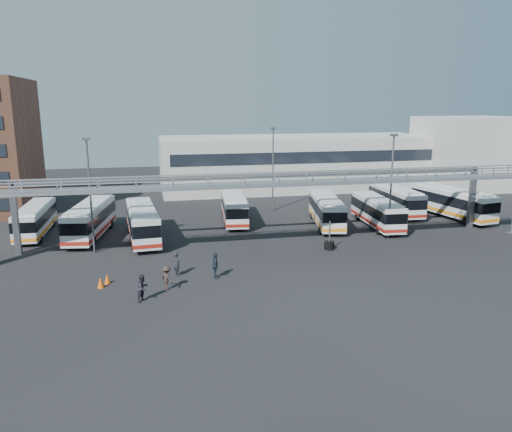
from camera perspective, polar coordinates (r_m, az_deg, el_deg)
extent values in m
plane|color=black|center=(40.64, 4.12, -6.02)|extent=(140.00, 140.00, 0.00)
cube|color=gray|center=(43.85, 2.39, 3.62)|extent=(50.00, 1.80, 0.22)
cube|color=gray|center=(42.89, 2.69, 4.70)|extent=(50.00, 0.10, 0.10)
cube|color=gray|center=(44.52, 2.12, 5.00)|extent=(50.00, 0.10, 0.10)
cube|color=#4C4F54|center=(47.65, 1.16, 4.61)|extent=(45.00, 0.50, 0.35)
cube|color=#9E9E99|center=(78.85, 4.71, 6.15)|extent=(42.00, 14.00, 8.00)
cube|color=#B2B2AD|center=(84.89, 23.13, 6.66)|extent=(14.00, 12.00, 11.00)
cylinder|color=#4C4F54|center=(45.82, -18.39, 1.98)|extent=(0.18, 0.18, 10.00)
cube|color=#4C4F54|center=(45.20, -18.84, 8.34)|extent=(0.70, 0.35, 0.22)
cylinder|color=#4C4F54|center=(50.21, 15.16, 3.09)|extent=(0.18, 0.18, 10.00)
cube|color=#4C4F54|center=(49.64, 15.51, 8.90)|extent=(0.70, 0.35, 0.22)
cylinder|color=#4C4F54|center=(61.28, 1.94, 5.22)|extent=(0.18, 0.18, 10.00)
cube|color=#4C4F54|center=(60.82, 1.98, 9.98)|extent=(0.70, 0.35, 0.22)
cube|color=silver|center=(54.98, -23.90, -0.31)|extent=(2.45, 10.02, 2.49)
cube|color=black|center=(54.92, -23.93, -0.01)|extent=(2.51, 10.08, 1.00)
cube|color=orange|center=(55.18, -23.82, -1.20)|extent=(2.50, 10.07, 0.32)
cube|color=silver|center=(54.73, -24.03, 1.04)|extent=(2.21, 9.02, 0.15)
cylinder|color=black|center=(52.47, -25.59, -2.41)|extent=(0.29, 0.91, 0.91)
cylinder|color=black|center=(52.00, -23.42, -2.34)|extent=(0.29, 0.91, 0.91)
cylinder|color=black|center=(58.50, -24.12, -0.80)|extent=(0.29, 0.91, 0.91)
cylinder|color=black|center=(58.08, -22.17, -0.72)|extent=(0.29, 0.91, 0.91)
cube|color=silver|center=(52.10, -18.41, -0.34)|extent=(4.25, 11.30, 2.76)
cube|color=black|center=(52.03, -18.44, 0.01)|extent=(4.32, 11.37, 1.10)
cube|color=maroon|center=(52.32, -18.34, -1.38)|extent=(4.30, 11.36, 0.35)
cube|color=silver|center=(51.81, -18.53, 1.24)|extent=(3.82, 10.17, 0.16)
cylinder|color=black|center=(49.45, -20.62, -2.78)|extent=(0.46, 1.04, 1.00)
cylinder|color=black|center=(48.81, -18.07, -2.78)|extent=(0.46, 1.04, 1.00)
cylinder|color=black|center=(56.01, -18.52, -0.85)|extent=(0.46, 1.04, 1.00)
cylinder|color=black|center=(55.45, -16.26, -0.83)|extent=(0.46, 1.04, 1.00)
cube|color=silver|center=(49.61, -12.86, -0.66)|extent=(3.30, 11.09, 2.73)
cube|color=black|center=(49.54, -12.88, -0.29)|extent=(3.37, 11.16, 1.09)
cube|color=maroon|center=(49.84, -12.80, -1.74)|extent=(3.36, 11.15, 0.35)
cube|color=silver|center=(49.30, -12.94, 0.98)|extent=(2.97, 9.98, 0.16)
cylinder|color=black|center=(46.50, -13.84, -3.29)|extent=(0.37, 1.01, 0.99)
cylinder|color=black|center=(46.64, -11.08, -3.10)|extent=(0.37, 1.01, 0.99)
cylinder|color=black|center=(53.26, -14.27, -1.27)|extent=(0.37, 1.01, 0.99)
cylinder|color=black|center=(53.39, -11.86, -1.11)|extent=(0.37, 1.01, 0.99)
cube|color=silver|center=(55.86, -2.53, 1.06)|extent=(3.44, 10.59, 2.60)
cube|color=black|center=(55.80, -2.53, 1.37)|extent=(3.51, 10.66, 1.04)
cube|color=maroon|center=(56.06, -2.52, 0.14)|extent=(3.50, 10.65, 0.33)
cube|color=silver|center=(55.60, -2.54, 2.45)|extent=(3.10, 9.53, 0.15)
cylinder|color=black|center=(52.84, -3.42, -1.03)|extent=(0.38, 0.97, 0.95)
cylinder|color=black|center=(52.99, -1.12, -0.97)|extent=(0.38, 0.97, 0.95)
cylinder|color=black|center=(59.32, -3.76, 0.50)|extent=(0.38, 0.97, 0.95)
cylinder|color=black|center=(59.45, -1.72, 0.55)|extent=(0.38, 0.97, 0.95)
cube|color=silver|center=(54.68, 8.04, 0.71)|extent=(4.39, 10.83, 2.64)
cube|color=black|center=(54.61, 8.05, 1.03)|extent=(4.47, 10.90, 1.06)
cube|color=orange|center=(54.88, 8.01, -0.24)|extent=(4.45, 10.89, 0.34)
cube|color=silver|center=(54.40, 8.09, 2.15)|extent=(3.96, 9.74, 0.15)
cylinder|color=black|center=(51.54, 7.41, -1.46)|extent=(0.47, 1.00, 0.96)
cylinder|color=black|center=(51.91, 9.77, -1.44)|extent=(0.47, 1.00, 0.96)
cylinder|color=black|center=(58.05, 6.42, 0.18)|extent=(0.47, 1.00, 0.96)
cylinder|color=black|center=(58.38, 8.52, 0.19)|extent=(0.47, 1.00, 0.96)
cube|color=silver|center=(55.23, 13.67, 0.54)|extent=(3.18, 10.40, 2.56)
cube|color=black|center=(55.17, 13.68, 0.85)|extent=(3.24, 10.47, 1.02)
cube|color=maroon|center=(55.42, 13.62, -0.38)|extent=(3.23, 10.46, 0.33)
cube|color=silver|center=(54.97, 13.74, 1.92)|extent=(2.86, 9.36, 0.15)
cylinder|color=black|center=(52.16, 13.81, -1.58)|extent=(0.36, 0.95, 0.93)
cylinder|color=black|center=(52.95, 15.92, -1.49)|extent=(0.36, 0.95, 0.93)
cylinder|color=black|center=(58.14, 11.49, 0.01)|extent=(0.36, 0.95, 0.93)
cylinder|color=black|center=(58.85, 13.41, 0.07)|extent=(0.36, 0.95, 0.93)
cube|color=silver|center=(62.39, 15.68, 1.86)|extent=(2.79, 10.65, 2.64)
cube|color=black|center=(62.34, 15.69, 2.14)|extent=(2.86, 10.71, 1.06)
cube|color=maroon|center=(62.57, 15.62, 1.02)|extent=(2.85, 10.70, 0.34)
cube|color=silver|center=(62.16, 15.75, 3.13)|extent=(2.51, 9.59, 0.15)
cylinder|color=black|center=(59.21, 16.07, 0.00)|extent=(0.32, 0.97, 0.96)
cylinder|color=black|center=(60.19, 17.92, 0.09)|extent=(0.32, 0.97, 0.96)
cylinder|color=black|center=(65.19, 13.47, 1.30)|extent=(0.32, 0.97, 0.96)
cylinder|color=black|center=(66.08, 15.19, 1.36)|extent=(0.32, 0.97, 0.96)
cube|color=silver|center=(62.10, 21.52, 1.50)|extent=(4.37, 11.52, 2.81)
cube|color=black|center=(62.04, 21.55, 1.80)|extent=(4.44, 11.59, 1.13)
cube|color=orange|center=(62.29, 21.45, 0.60)|extent=(4.43, 11.58, 0.36)
cube|color=silver|center=(61.85, 21.63, 2.85)|extent=(3.93, 10.37, 0.16)
cylinder|color=black|center=(59.05, 22.97, -0.52)|extent=(0.47, 1.06, 1.02)
cylinder|color=black|center=(60.69, 24.52, -0.33)|extent=(0.47, 1.06, 1.02)
cylinder|color=black|center=(64.21, 18.49, 0.84)|extent=(0.47, 1.06, 1.02)
cylinder|color=black|center=(65.71, 20.03, 0.99)|extent=(0.47, 1.06, 1.02)
imported|color=black|center=(39.19, -9.03, -5.42)|extent=(0.65, 0.79, 1.88)
imported|color=black|center=(34.69, -12.80, -8.02)|extent=(1.14, 1.16, 1.89)
imported|color=#2D211E|center=(36.42, -10.14, -6.98)|extent=(1.18, 1.32, 1.77)
imported|color=#1A262F|center=(38.25, -4.67, -5.68)|extent=(0.54, 1.18, 1.98)
cone|color=#DC4F0C|center=(38.78, -16.64, -6.90)|extent=(0.52, 0.52, 0.75)
cone|color=#DC4F0C|center=(38.09, -17.34, -7.27)|extent=(0.60, 0.60, 0.78)
cylinder|color=black|center=(46.17, 8.36, -3.63)|extent=(0.93, 0.93, 0.22)
cylinder|color=black|center=(46.11, 8.37, -3.34)|extent=(0.93, 0.93, 0.22)
cylinder|color=black|center=(46.04, 8.38, -3.05)|extent=(0.93, 0.93, 0.22)
cylinder|color=#4C4F54|center=(45.85, 8.40, -2.20)|extent=(0.13, 0.13, 2.65)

